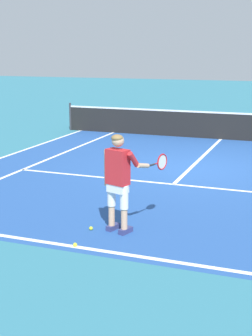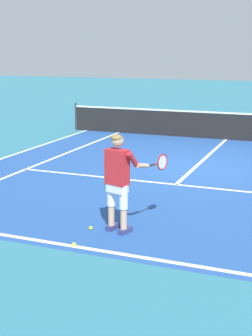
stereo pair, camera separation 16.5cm
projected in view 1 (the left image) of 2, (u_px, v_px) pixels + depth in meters
ground_plane at (191, 168)px, 13.02m from camera, size 80.00×80.00×0.00m
court_inner_surface at (185, 173)px, 12.42m from camera, size 10.98×10.98×0.00m
line_baseline at (104, 251)px, 7.61m from camera, size 10.98×0.10×0.01m
line_service at (174, 184)px, 11.41m from camera, size 8.23×0.10×0.01m
line_centre_service at (202, 157)px, 14.32m from camera, size 0.10×6.40×0.01m
line_singles_left at (44, 161)px, 13.83m from camera, size 0.10×10.58×0.01m
line_doubles_left at (3, 157)px, 14.30m from camera, size 0.10×10.58×0.01m
tennis_net at (221, 125)px, 17.12m from camera, size 11.96×0.08×1.07m
tennis_player at (119, 176)px, 8.20m from camera, size 0.90×1.02×1.71m
tennis_ball_near_feet at (91, 228)px, 8.50m from camera, size 0.07×0.07×0.07m
tennis_ball_by_baseline at (75, 245)px, 7.78m from camera, size 0.07×0.07×0.07m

